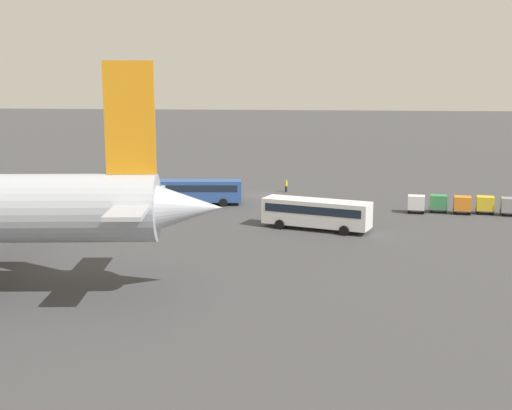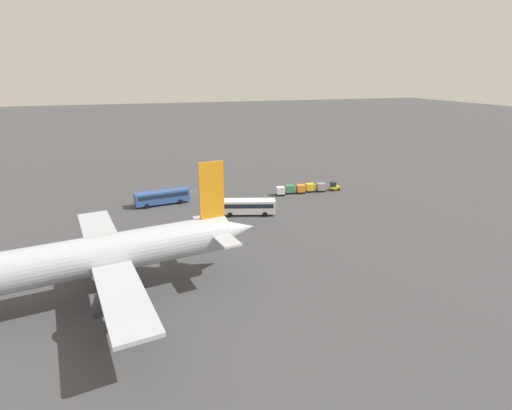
{
  "view_description": "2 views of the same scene",
  "coord_description": "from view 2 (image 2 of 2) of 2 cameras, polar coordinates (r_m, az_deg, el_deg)",
  "views": [
    {
      "loc": [
        -10.97,
        85.03,
        14.68
      ],
      "look_at": [
        -2.26,
        23.79,
        3.09
      ],
      "focal_mm": 45.0,
      "sensor_mm": 36.0,
      "label": 1
    },
    {
      "loc": [
        13.79,
        92.8,
        27.28
      ],
      "look_at": [
        -7.56,
        27.11,
        4.29
      ],
      "focal_mm": 28.0,
      "sensor_mm": 36.0,
      "label": 2
    }
  ],
  "objects": [
    {
      "name": "ground_plane",
      "position": [
        97.7,
        -9.17,
        1.96
      ],
      "size": [
        600.0,
        600.0,
        0.0
      ],
      "primitive_type": "plane",
      "color": "#424244"
    },
    {
      "name": "airplane",
      "position": [
        52.37,
        -21.67,
        -6.8
      ],
      "size": [
        42.82,
        36.57,
        16.3
      ],
      "rotation": [
        0.0,
        0.0,
        0.16
      ],
      "color": "#B2B7C1",
      "rests_on": "ground"
    },
    {
      "name": "shuttle_bus_near",
      "position": [
        88.54,
        -13.25,
        1.21
      ],
      "size": [
        11.86,
        4.18,
        3.05
      ],
      "rotation": [
        0.0,
        0.0,
        0.14
      ],
      "color": "#2D5199",
      "rests_on": "ground"
    },
    {
      "name": "shuttle_bus_far",
      "position": [
        80.0,
        -1.23,
        -0.12
      ],
      "size": [
        11.5,
        5.93,
        3.08
      ],
      "rotation": [
        0.0,
        0.0,
        -0.29
      ],
      "color": "white",
      "rests_on": "ground"
    },
    {
      "name": "baggage_tug",
      "position": [
        98.83,
        11.1,
        2.61
      ],
      "size": [
        2.43,
        1.67,
        2.1
      ],
      "rotation": [
        0.0,
        0.0,
        -0.02
      ],
      "color": "gold",
      "rests_on": "ground"
    },
    {
      "name": "worker_person",
      "position": [
        100.52,
        -7.92,
        3.0
      ],
      "size": [
        0.38,
        0.38,
        1.74
      ],
      "color": "#1E1E2D",
      "rests_on": "ground"
    },
    {
      "name": "cargo_cart_grey",
      "position": [
        97.06,
        9.26,
        2.58
      ],
      "size": [
        2.15,
        1.87,
        2.06
      ],
      "rotation": [
        0.0,
        0.0,
        -0.1
      ],
      "color": "#38383D",
      "rests_on": "ground"
    },
    {
      "name": "cargo_cart_yellow",
      "position": [
        96.44,
        7.72,
        2.55
      ],
      "size": [
        2.15,
        1.87,
        2.06
      ],
      "rotation": [
        0.0,
        0.0,
        -0.1
      ],
      "color": "#38383D",
      "rests_on": "ground"
    },
    {
      "name": "cargo_cart_orange",
      "position": [
        95.04,
        6.4,
        2.36
      ],
      "size": [
        2.15,
        1.87,
        2.06
      ],
      "rotation": [
        0.0,
        0.0,
        -0.1
      ],
      "color": "#38383D",
      "rests_on": "ground"
    },
    {
      "name": "cargo_cart_green",
      "position": [
        94.51,
        4.82,
        2.32
      ],
      "size": [
        2.15,
        1.87,
        2.06
      ],
      "rotation": [
        0.0,
        0.0,
        -0.1
      ],
      "color": "#38383D",
      "rests_on": "ground"
    },
    {
      "name": "cargo_cart_white",
      "position": [
        92.94,
        3.5,
        2.08
      ],
      "size": [
        2.15,
        1.87,
        2.06
      ],
      "rotation": [
        0.0,
        0.0,
        -0.1
      ],
      "color": "#38383D",
      "rests_on": "ground"
    }
  ]
}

